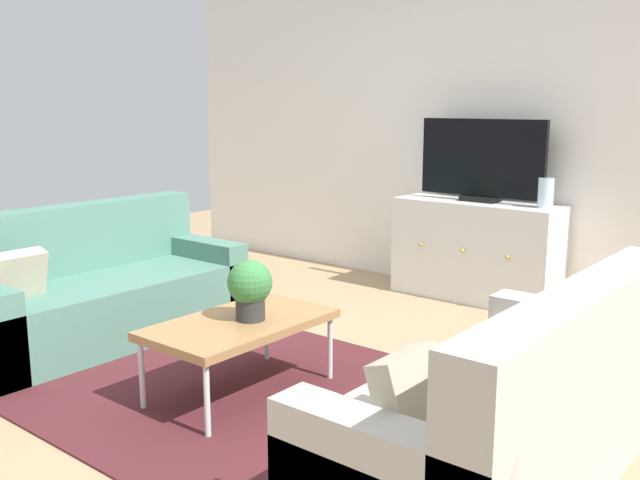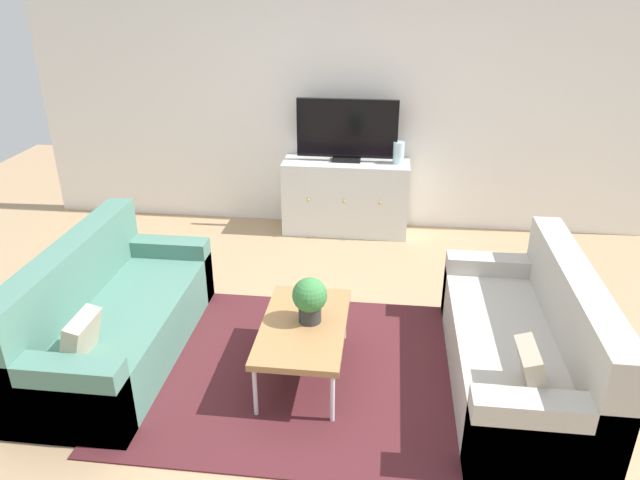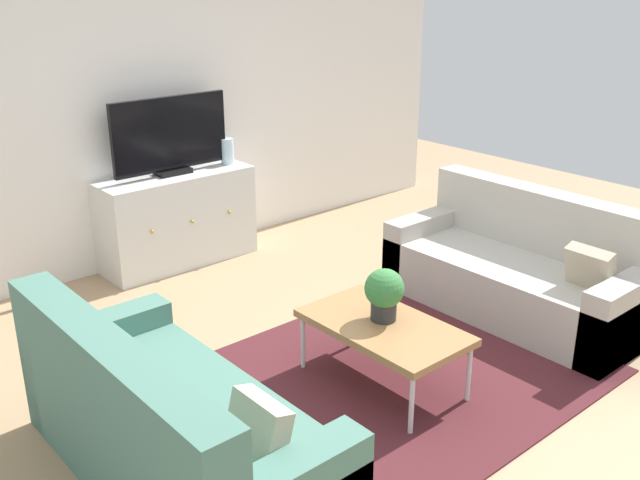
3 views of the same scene
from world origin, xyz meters
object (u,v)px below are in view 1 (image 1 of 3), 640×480
Objects in this scene: couch_left_side at (95,295)px; coffee_table at (240,326)px; potted_plant at (250,287)px; tv_console at (477,251)px; couch_right_side at (517,419)px; glass_vase at (546,193)px; flat_screen_tv at (482,161)px.

coffee_table is at bearing -2.66° from couch_left_side.
coffee_table is 0.21m from potted_plant.
tv_console is at bearing 88.02° from coffee_table.
tv_console is at bearing 120.33° from couch_right_side.
couch_left_side is 5.81× the size of potted_plant.
glass_vase is (0.60, 2.44, 0.49)m from coffee_table.
potted_plant reaches higher than coffee_table.
glass_vase reaches higher than couch_right_side.
glass_vase is at bearing 49.93° from couch_left_side.
potted_plant is 2.48m from glass_vase.
flat_screen_tv is at bearing 120.12° from couch_right_side.
coffee_table is 0.76× the size of tv_console.
potted_plant is at bearing -91.09° from tv_console.
flat_screen_tv is 4.65× the size of glass_vase.
coffee_table is 4.52× the size of glass_vase.
tv_console is (0.05, 2.40, -0.20)m from potted_plant.
couch_right_side is 1.47m from potted_plant.
coffee_table is at bearing -91.98° from tv_console.
potted_plant is at bearing 46.15° from coffee_table.
couch_left_side is 3.16m from glass_vase.
couch_right_side is 1.43× the size of tv_console.
potted_plant is at bearing -0.99° from couch_left_side.
couch_right_side reaches higher than coffee_table.
couch_right_side is 1.48m from coffee_table.
flat_screen_tv is at bearing 88.04° from coffee_table.
tv_console is 1.27× the size of flat_screen_tv.
couch_right_side is at bearing -59.88° from flat_screen_tv.
potted_plant is 2.41m from tv_console.
glass_vase is at bearing 76.23° from coffee_table.
flat_screen_tv is at bearing 90.00° from tv_console.
flat_screen_tv is at bearing 58.21° from couch_left_side.
glass_vase reaches higher than coffee_table.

